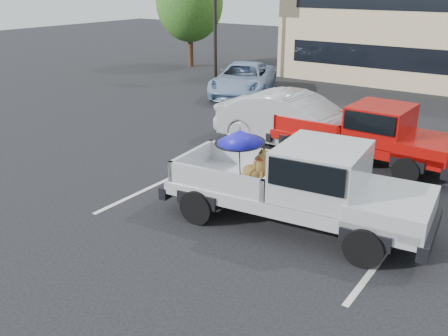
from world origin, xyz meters
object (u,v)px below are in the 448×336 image
Objects in this scene: silver_sedan at (296,121)px; blue_suv at (243,79)px; tree_left at (190,2)px; red_pickup at (374,132)px; silver_pickup at (309,182)px.

silver_sedan reaches higher than blue_suv.
tree_left is 1.17× the size of silver_sedan.
silver_pickup is at bearing -85.12° from red_pickup.
silver_pickup is 1.09× the size of red_pickup.
blue_suv is at bearing 44.39° from silver_sedan.
silver_pickup reaches higher than silver_sedan.
tree_left is at bearing 49.32° from silver_sedan.
blue_suv is at bearing -35.66° from tree_left.
tree_left reaches higher than red_pickup.
silver_pickup is at bearing -150.95° from silver_sedan.
tree_left is 1.03× the size of silver_pickup.
silver_pickup is 1.13× the size of blue_suv.
blue_suv is (-7.98, 5.64, -0.23)m from red_pickup.
silver_sedan is (-2.76, 4.84, -0.21)m from silver_pickup.
blue_suv is at bearing 146.78° from red_pickup.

